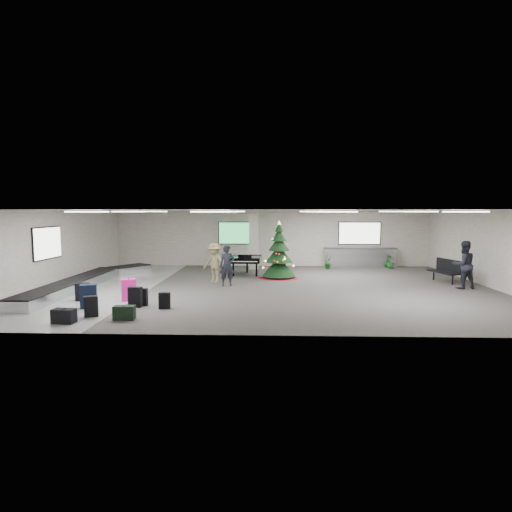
{
  "coord_description": "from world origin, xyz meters",
  "views": [
    {
      "loc": [
        -0.1,
        -17.63,
        3.16
      ],
      "look_at": [
        -0.72,
        1.0,
        1.2
      ],
      "focal_mm": 30.0,
      "sensor_mm": 36.0,
      "label": 1
    }
  ],
  "objects_px": {
    "potted_plant_right": "(390,262)",
    "bench": "(446,269)",
    "traveler_a": "(227,266)",
    "traveler_b": "(214,263)",
    "christmas_tree": "(279,258)",
    "service_counter": "(360,257)",
    "baggage_carousel": "(87,281)",
    "grand_piano": "(246,259)",
    "potted_plant_left": "(328,262)",
    "traveler_bench": "(464,265)",
    "pink_suitcase": "(129,290)"
  },
  "relations": [
    {
      "from": "service_counter",
      "to": "traveler_b",
      "type": "distance_m",
      "value": 9.44
    },
    {
      "from": "grand_piano",
      "to": "service_counter",
      "type": "bearing_deg",
      "value": 28.1
    },
    {
      "from": "grand_piano",
      "to": "traveler_bench",
      "type": "relative_size",
      "value": 0.97
    },
    {
      "from": "christmas_tree",
      "to": "grand_piano",
      "type": "relative_size",
      "value": 1.43
    },
    {
      "from": "bench",
      "to": "traveler_b",
      "type": "distance_m",
      "value": 10.29
    },
    {
      "from": "pink_suitcase",
      "to": "potted_plant_right",
      "type": "height_order",
      "value": "pink_suitcase"
    },
    {
      "from": "pink_suitcase",
      "to": "potted_plant_right",
      "type": "bearing_deg",
      "value": 14.7
    },
    {
      "from": "potted_plant_left",
      "to": "potted_plant_right",
      "type": "distance_m",
      "value": 3.5
    },
    {
      "from": "traveler_b",
      "to": "potted_plant_left",
      "type": "relative_size",
      "value": 2.31
    },
    {
      "from": "traveler_a",
      "to": "bench",
      "type": "bearing_deg",
      "value": -2.16
    },
    {
      "from": "traveler_bench",
      "to": "potted_plant_left",
      "type": "xyz_separation_m",
      "value": [
        -4.7,
        5.79,
        -0.6
      ]
    },
    {
      "from": "traveler_b",
      "to": "christmas_tree",
      "type": "bearing_deg",
      "value": 53.59
    },
    {
      "from": "christmas_tree",
      "to": "bench",
      "type": "bearing_deg",
      "value": -7.95
    },
    {
      "from": "christmas_tree",
      "to": "traveler_a",
      "type": "xyz_separation_m",
      "value": [
        -2.23,
        -2.26,
        -0.06
      ]
    },
    {
      "from": "traveler_b",
      "to": "potted_plant_left",
      "type": "distance_m",
      "value": 7.34
    },
    {
      "from": "traveler_bench",
      "to": "potted_plant_left",
      "type": "relative_size",
      "value": 2.58
    },
    {
      "from": "baggage_carousel",
      "to": "pink_suitcase",
      "type": "distance_m",
      "value": 3.98
    },
    {
      "from": "bench",
      "to": "traveler_a",
      "type": "bearing_deg",
      "value": 172.81
    },
    {
      "from": "potted_plant_left",
      "to": "traveler_b",
      "type": "bearing_deg",
      "value": -140.48
    },
    {
      "from": "baggage_carousel",
      "to": "grand_piano",
      "type": "relative_size",
      "value": 5.09
    },
    {
      "from": "potted_plant_right",
      "to": "bench",
      "type": "bearing_deg",
      "value": -76.04
    },
    {
      "from": "grand_piano",
      "to": "bench",
      "type": "distance_m",
      "value": 9.25
    },
    {
      "from": "pink_suitcase",
      "to": "bench",
      "type": "distance_m",
      "value": 13.52
    },
    {
      "from": "baggage_carousel",
      "to": "traveler_a",
      "type": "height_order",
      "value": "traveler_a"
    },
    {
      "from": "pink_suitcase",
      "to": "traveler_bench",
      "type": "xyz_separation_m",
      "value": [
        12.86,
        2.85,
        0.59
      ]
    },
    {
      "from": "baggage_carousel",
      "to": "potted_plant_right",
      "type": "relative_size",
      "value": 12.89
    },
    {
      "from": "service_counter",
      "to": "pink_suitcase",
      "type": "relative_size",
      "value": 5.02
    },
    {
      "from": "baggage_carousel",
      "to": "grand_piano",
      "type": "xyz_separation_m",
      "value": [
        6.53,
        3.6,
        0.55
      ]
    },
    {
      "from": "service_counter",
      "to": "traveler_a",
      "type": "distance_m",
      "value": 9.45
    },
    {
      "from": "baggage_carousel",
      "to": "service_counter",
      "type": "height_order",
      "value": "service_counter"
    },
    {
      "from": "service_counter",
      "to": "traveler_b",
      "type": "relative_size",
      "value": 2.31
    },
    {
      "from": "potted_plant_right",
      "to": "potted_plant_left",
      "type": "bearing_deg",
      "value": -173.1
    },
    {
      "from": "pink_suitcase",
      "to": "grand_piano",
      "type": "distance_m",
      "value": 7.49
    },
    {
      "from": "service_counter",
      "to": "potted_plant_right",
      "type": "height_order",
      "value": "service_counter"
    },
    {
      "from": "traveler_a",
      "to": "traveler_b",
      "type": "distance_m",
      "value": 1.04
    },
    {
      "from": "traveler_bench",
      "to": "potted_plant_left",
      "type": "height_order",
      "value": "traveler_bench"
    },
    {
      "from": "baggage_carousel",
      "to": "service_counter",
      "type": "relative_size",
      "value": 2.4
    },
    {
      "from": "baggage_carousel",
      "to": "grand_piano",
      "type": "height_order",
      "value": "grand_piano"
    },
    {
      "from": "baggage_carousel",
      "to": "christmas_tree",
      "type": "distance_m",
      "value": 8.58
    },
    {
      "from": "traveler_b",
      "to": "potted_plant_left",
      "type": "height_order",
      "value": "traveler_b"
    },
    {
      "from": "traveler_bench",
      "to": "potted_plant_right",
      "type": "distance_m",
      "value": 6.36
    },
    {
      "from": "traveler_bench",
      "to": "traveler_b",
      "type": "bearing_deg",
      "value": -15.89
    },
    {
      "from": "traveler_b",
      "to": "potted_plant_right",
      "type": "height_order",
      "value": "traveler_b"
    },
    {
      "from": "service_counter",
      "to": "potted_plant_left",
      "type": "xyz_separation_m",
      "value": [
        -1.93,
        -0.96,
        -0.17
      ]
    },
    {
      "from": "potted_plant_right",
      "to": "traveler_a",
      "type": "bearing_deg",
      "value": -145.18
    },
    {
      "from": "pink_suitcase",
      "to": "traveler_a",
      "type": "relative_size",
      "value": 0.46
    },
    {
      "from": "traveler_bench",
      "to": "potted_plant_right",
      "type": "relative_size",
      "value": 2.6
    },
    {
      "from": "service_counter",
      "to": "pink_suitcase",
      "type": "xyz_separation_m",
      "value": [
        -10.08,
        -9.6,
        -0.15
      ]
    },
    {
      "from": "pink_suitcase",
      "to": "potted_plant_left",
      "type": "relative_size",
      "value": 1.06
    },
    {
      "from": "potted_plant_right",
      "to": "service_counter",
      "type": "bearing_deg",
      "value": 160.78
    }
  ]
}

